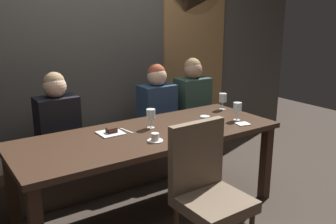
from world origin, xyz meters
TOP-DOWN VIEW (x-y plane):
  - ground at (0.00, 0.00)m, footprint 9.00×9.00m
  - back_wall_tiled at (0.00, 1.22)m, footprint 6.00×0.12m
  - arched_door at (1.35, 1.15)m, footprint 0.90×0.05m
  - dining_table at (0.00, 0.00)m, footprint 2.20×0.84m
  - banquette_bench at (0.00, 0.70)m, footprint 2.50×0.44m
  - chair_near_side at (0.01, -0.72)m, footprint 0.45×0.45m
  - diner_redhead at (-0.54, 0.68)m, footprint 0.36×0.24m
  - diner_bearded at (0.51, 0.69)m, footprint 0.36×0.24m
  - diner_far_end at (0.96, 0.67)m, footprint 0.36×0.24m
  - wine_glass_center_front at (0.84, -0.15)m, footprint 0.08×0.08m
  - wine_glass_far_left at (0.31, -0.33)m, footprint 0.08×0.08m
  - wine_glass_near_right at (0.99, 0.21)m, footprint 0.08×0.08m
  - wine_glass_far_right at (0.07, 0.09)m, footprint 0.08×0.08m
  - espresso_cup at (-0.08, -0.21)m, footprint 0.12×0.12m
  - dessert_plate at (-0.28, 0.14)m, footprint 0.19×0.19m
  - fork_on_table at (-0.14, 0.13)m, footprint 0.04×0.17m
  - folded_napkin at (0.79, -0.27)m, footprint 0.13×0.12m

SIDE VIEW (x-z plane):
  - ground at x=0.00m, z-range 0.00..0.00m
  - banquette_bench at x=0.00m, z-range 0.00..0.45m
  - chair_near_side at x=0.01m, z-range 0.07..1.05m
  - dining_table at x=0.00m, z-range 0.28..1.02m
  - fork_on_table at x=-0.14m, z-range 0.74..0.75m
  - folded_napkin at x=0.79m, z-range 0.74..0.75m
  - dessert_plate at x=-0.28m, z-range 0.73..0.78m
  - espresso_cup at x=-0.08m, z-range 0.73..0.80m
  - diner_bearded at x=0.51m, z-range 0.43..1.16m
  - diner_redhead at x=-0.54m, z-range 0.43..1.17m
  - diner_far_end at x=0.96m, z-range 0.43..1.19m
  - wine_glass_far_left at x=0.31m, z-range 0.77..0.93m
  - wine_glass_center_front at x=0.84m, z-range 0.77..0.94m
  - wine_glass_near_right at x=0.99m, z-range 0.77..0.94m
  - wine_glass_far_right at x=0.07m, z-range 0.77..0.94m
  - arched_door at x=1.35m, z-range 0.09..2.64m
  - back_wall_tiled at x=0.00m, z-range 0.00..3.00m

